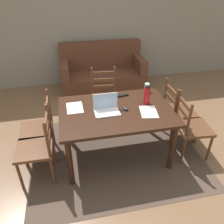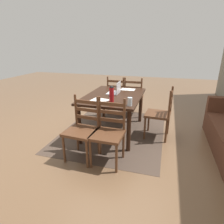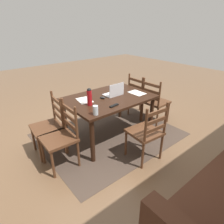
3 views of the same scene
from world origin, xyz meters
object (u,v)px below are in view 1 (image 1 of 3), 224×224
at_px(chair_far_head, 105,98).
at_px(water_bottle, 147,94).
at_px(chair_right_near, 191,127).
at_px(chair_left_far, 40,128).
at_px(tv_remote, 123,95).
at_px(laptop, 106,107).
at_px(chair_left_near, 38,148).
at_px(dining_table, 116,116).
at_px(computer_mouse, 125,108).
at_px(chair_right_far, 178,112).
at_px(drinking_glass, 147,88).
at_px(couch, 102,73).

relative_size(chair_far_head, water_bottle, 3.46).
relative_size(chair_right_near, chair_far_head, 1.00).
xyz_separation_m(chair_left_far, tv_remote, (1.21, 0.15, 0.30)).
distance_m(laptop, water_bottle, 0.59).
xyz_separation_m(chair_left_far, water_bottle, (1.47, -0.12, 0.43)).
bearing_deg(chair_left_near, dining_table, 11.32).
distance_m(chair_left_far, water_bottle, 1.54).
bearing_deg(chair_left_far, chair_left_near, -89.99).
bearing_deg(computer_mouse, chair_right_far, -2.93).
distance_m(drinking_glass, computer_mouse, 0.62).
xyz_separation_m(chair_left_near, laptop, (0.90, 0.20, 0.35)).
bearing_deg(drinking_glass, chair_right_near, -53.64).
height_order(chair_right_far, couch, couch).
height_order(dining_table, chair_far_head, chair_far_head).
xyz_separation_m(chair_right_far, drinking_glass, (-0.46, 0.21, 0.36)).
bearing_deg(water_bottle, couch, 96.55).
bearing_deg(chair_far_head, chair_right_near, -46.68).
distance_m(couch, tv_remote, 1.92).
bearing_deg(computer_mouse, water_bottle, 0.49).
height_order(water_bottle, computer_mouse, water_bottle).
height_order(chair_right_far, computer_mouse, chair_right_far).
height_order(couch, laptop, couch).
distance_m(dining_table, chair_right_far, 1.07).
distance_m(chair_far_head, tv_remote, 0.63).
distance_m(chair_right_far, laptop, 1.22).
xyz_separation_m(dining_table, drinking_glass, (0.57, 0.42, 0.16)).
relative_size(chair_far_head, drinking_glass, 7.16).
height_order(dining_table, drinking_glass, drinking_glass).
height_order(chair_left_far, water_bottle, water_bottle).
xyz_separation_m(chair_left_far, chair_right_far, (2.05, -0.00, 0.00)).
height_order(chair_left_near, water_bottle, water_bottle).
distance_m(dining_table, tv_remote, 0.41).
distance_m(chair_far_head, couch, 1.37).
xyz_separation_m(chair_far_head, water_bottle, (0.44, -0.80, 0.43)).
bearing_deg(water_bottle, computer_mouse, -162.81).
bearing_deg(chair_left_far, laptop, -13.07).
bearing_deg(chair_right_near, water_bottle, 153.85).
bearing_deg(chair_right_near, couch, 108.77).
height_order(chair_far_head, laptop, laptop).
distance_m(chair_left_far, laptop, 0.99).
relative_size(dining_table, chair_right_far, 1.55).
bearing_deg(chair_left_far, chair_far_head, 33.31).
xyz_separation_m(chair_right_near, chair_far_head, (-1.02, 1.08, 0.00)).
relative_size(chair_left_near, computer_mouse, 9.50).
relative_size(laptop, water_bottle, 1.18).
height_order(couch, tv_remote, couch).
height_order(couch, water_bottle, water_bottle).
relative_size(couch, computer_mouse, 18.00).
distance_m(water_bottle, tv_remote, 0.40).
height_order(chair_right_near, tv_remote, chair_right_near).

